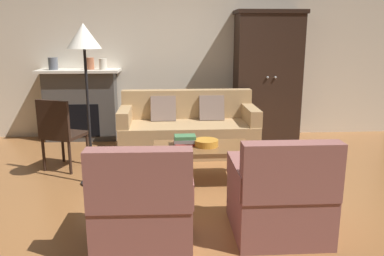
# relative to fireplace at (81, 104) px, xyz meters

# --- Properties ---
(ground_plane) EXTENTS (9.60, 9.60, 0.00)m
(ground_plane) POSITION_rel_fireplace_xyz_m (1.55, -2.30, -0.57)
(ground_plane) COLOR #9E6638
(back_wall) EXTENTS (7.20, 0.10, 2.80)m
(back_wall) POSITION_rel_fireplace_xyz_m (1.55, 0.25, 0.83)
(back_wall) COLOR silver
(back_wall) RESTS_ON ground
(fireplace) EXTENTS (1.26, 0.48, 1.12)m
(fireplace) POSITION_rel_fireplace_xyz_m (0.00, 0.00, 0.00)
(fireplace) COLOR #4C4947
(fireplace) RESTS_ON ground
(armoire) EXTENTS (1.06, 0.57, 2.01)m
(armoire) POSITION_rel_fireplace_xyz_m (2.95, -0.08, 0.44)
(armoire) COLOR black
(armoire) RESTS_ON ground
(couch) EXTENTS (1.93, 0.87, 0.86)m
(couch) POSITION_rel_fireplace_xyz_m (1.66, -0.79, -0.25)
(couch) COLOR tan
(couch) RESTS_ON ground
(coffee_table) EXTENTS (1.10, 0.60, 0.42)m
(coffee_table) POSITION_rel_fireplace_xyz_m (1.76, -1.97, -0.20)
(coffee_table) COLOR brown
(coffee_table) RESTS_ON ground
(fruit_bowl) EXTENTS (0.27, 0.27, 0.07)m
(fruit_bowl) POSITION_rel_fireplace_xyz_m (1.81, -1.96, -0.11)
(fruit_bowl) COLOR orange
(fruit_bowl) RESTS_ON coffee_table
(book_stack) EXTENTS (0.26, 0.19, 0.11)m
(book_stack) POSITION_rel_fireplace_xyz_m (1.57, -1.90, -0.09)
(book_stack) COLOR #B73833
(book_stack) RESTS_ON coffee_table
(mantel_vase_slate) EXTENTS (0.14, 0.14, 0.19)m
(mantel_vase_slate) POSITION_rel_fireplace_xyz_m (-0.38, -0.02, 0.64)
(mantel_vase_slate) COLOR #565B66
(mantel_vase_slate) RESTS_ON fireplace
(mantel_vase_terracotta) EXTENTS (0.13, 0.13, 0.18)m
(mantel_vase_terracotta) POSITION_rel_fireplace_xyz_m (0.18, -0.02, 0.64)
(mantel_vase_terracotta) COLOR #A86042
(mantel_vase_terracotta) RESTS_ON fireplace
(mantel_vase_cream) EXTENTS (0.12, 0.12, 0.17)m
(mantel_vase_cream) POSITION_rel_fireplace_xyz_m (0.38, -0.02, 0.63)
(mantel_vase_cream) COLOR beige
(mantel_vase_cream) RESTS_ON fireplace
(armchair_near_left) EXTENTS (0.79, 0.78, 0.88)m
(armchair_near_left) POSITION_rel_fireplace_xyz_m (1.18, -3.32, -0.25)
(armchair_near_left) COLOR #935B56
(armchair_near_left) RESTS_ON ground
(armchair_near_right) EXTENTS (0.78, 0.77, 0.88)m
(armchair_near_right) POSITION_rel_fireplace_xyz_m (2.30, -3.22, -0.25)
(armchair_near_right) COLOR #935B56
(armchair_near_right) RESTS_ON ground
(side_chair_wooden) EXTENTS (0.57, 0.57, 0.90)m
(side_chair_wooden) POSITION_rel_fireplace_xyz_m (0.05, -1.48, -0.06)
(side_chair_wooden) COLOR black
(side_chair_wooden) RESTS_ON ground
(floor_lamp) EXTENTS (0.36, 0.36, 1.77)m
(floor_lamp) POSITION_rel_fireplace_xyz_m (0.51, -1.96, 0.97)
(floor_lamp) COLOR black
(floor_lamp) RESTS_ON ground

